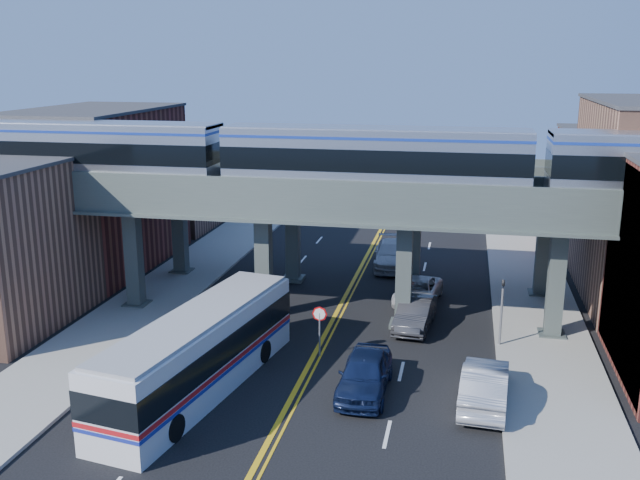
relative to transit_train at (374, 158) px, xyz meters
The scene contains 18 objects.
ground 12.53m from the transit_train, 105.68° to the right, with size 120.00×120.00×0.00m, color black.
sidewalk_west 16.72m from the transit_train, behind, with size 5.00×70.00×0.16m, color gray.
sidewalk_east 13.27m from the transit_train, 12.19° to the left, with size 5.00×70.00×0.16m, color gray.
building_west_b 22.57m from the transit_train, 158.91° to the left, with size 8.00×14.00×11.00m, color maroon.
building_west_c 30.01m from the transit_train, 134.65° to the left, with size 8.00×10.00×8.00m, color brown.
building_east_c 27.00m from the transit_train, 52.26° to the left, with size 8.00×10.00×9.00m, color maroon.
mural_panel 13.74m from the transit_train, 18.01° to the right, with size 0.10×9.50×9.50m, color teal.
elevated_viaduct_near 3.68m from the transit_train, behind, with size 52.00×3.60×7.40m.
elevated_viaduct_far 7.91m from the transit_train, 107.79° to the left, with size 52.00×3.60×7.40m.
transit_train is the anchor object (origin of this frame).
stop_sign 9.32m from the transit_train, 111.26° to the right, with size 0.76×0.09×2.63m.
traffic_signal 10.13m from the transit_train, 16.04° to the right, with size 0.15×0.18×4.10m.
transit_bus 13.94m from the transit_train, 123.56° to the right, with size 5.15×13.71×3.45m.
car_lane_a 12.06m from the transit_train, 84.39° to the right, with size 2.15×5.35×1.82m, color #0F193A.
car_lane_b 8.90m from the transit_train, ahead, with size 1.75×5.01×1.65m, color #2C2C2E.
car_lane_c 9.88m from the transit_train, 61.23° to the left, with size 2.39×5.17×1.44m, color #BBBBBD.
car_lane_d 14.42m from the transit_train, 90.50° to the left, with size 2.49×6.12×1.78m, color #B1B1B6.
car_parked_curb 13.52m from the transit_train, 54.92° to the right, with size 1.92×5.52×1.82m, color #A6A7AB.
Camera 1 is at (7.04, -29.58, 14.55)m, focal length 40.00 mm.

